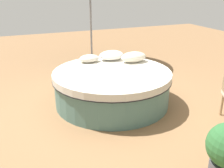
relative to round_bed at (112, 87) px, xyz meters
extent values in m
plane|color=olive|center=(0.00, 0.00, -0.33)|extent=(16.00, 16.00, 0.00)
cylinder|color=#4C726B|center=(0.00, 0.00, -0.07)|extent=(2.17, 2.17, 0.52)
cylinder|color=black|center=(0.00, 0.00, 0.19)|extent=(2.24, 2.24, 0.01)
cylinder|color=beige|center=(0.00, 0.00, 0.25)|extent=(2.23, 2.23, 0.13)
ellipsoid|color=beige|center=(-0.64, -0.39, 0.43)|extent=(0.55, 0.32, 0.22)
ellipsoid|color=white|center=(-0.28, -0.72, 0.42)|extent=(0.53, 0.39, 0.20)
ellipsoid|color=beige|center=(0.21, -0.73, 0.40)|extent=(0.42, 0.31, 0.16)
cylinder|color=#997A56|center=(-1.60, 1.21, -0.12)|extent=(0.04, 0.04, 0.42)
cylinder|color=#262628|center=(-0.46, -2.65, -0.29)|extent=(0.44, 0.44, 0.08)
cylinder|color=#99999E|center=(-0.46, -2.65, 0.82)|extent=(0.05, 0.05, 2.31)
camera|label=1|loc=(1.78, 4.35, 1.89)|focal=42.29mm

